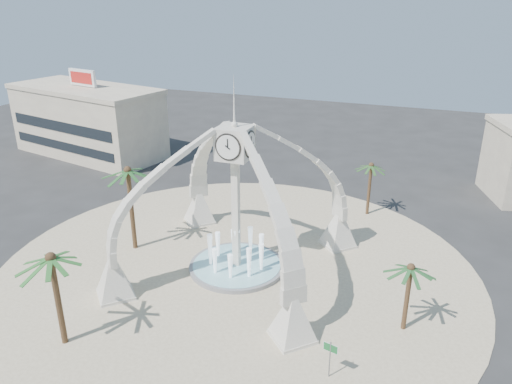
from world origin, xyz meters
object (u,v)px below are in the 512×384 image
(clock_tower, at_px, (236,198))
(palm_south, at_px, (51,259))
(palm_west, at_px, (128,172))
(palm_north, at_px, (371,166))
(fountain, at_px, (237,266))
(palm_east, at_px, (411,268))
(street_sign, at_px, (330,352))

(clock_tower, height_order, palm_south, clock_tower)
(palm_west, bearing_deg, clock_tower, -0.10)
(palm_west, xyz_separation_m, palm_north, (18.50, 15.06, -2.05))
(fountain, xyz_separation_m, palm_east, (13.95, -3.31, 4.54))
(palm_south, bearing_deg, palm_west, 103.50)
(fountain, relative_size, street_sign, 3.06)
(clock_tower, relative_size, fountain, 2.24)
(palm_west, distance_m, street_sign, 23.16)
(clock_tower, xyz_separation_m, palm_west, (-10.06, 0.02, 0.91))
(clock_tower, bearing_deg, palm_south, -118.36)
(palm_east, bearing_deg, clock_tower, 166.66)
(palm_west, relative_size, palm_south, 1.15)
(fountain, relative_size, palm_south, 1.10)
(palm_east, height_order, palm_west, palm_west)
(fountain, relative_size, palm_east, 1.44)
(clock_tower, relative_size, palm_west, 2.15)
(clock_tower, height_order, palm_west, clock_tower)
(palm_east, bearing_deg, palm_north, 106.67)
(palm_south, bearing_deg, fountain, 61.64)
(clock_tower, relative_size, street_sign, 6.87)
(palm_north, bearing_deg, street_sign, -85.93)
(clock_tower, distance_m, palm_south, 14.65)
(fountain, height_order, palm_north, palm_north)
(street_sign, bearing_deg, palm_west, 167.37)
(palm_east, distance_m, palm_south, 23.05)
(palm_east, distance_m, street_sign, 8.01)
(palm_north, height_order, palm_south, palm_south)
(fountain, xyz_separation_m, palm_west, (-10.06, 0.02, 7.11))
(fountain, bearing_deg, palm_east, -13.35)
(palm_west, bearing_deg, palm_north, 39.15)
(clock_tower, distance_m, palm_north, 17.32)
(palm_west, xyz_separation_m, street_sign, (20.26, -9.76, -5.53))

